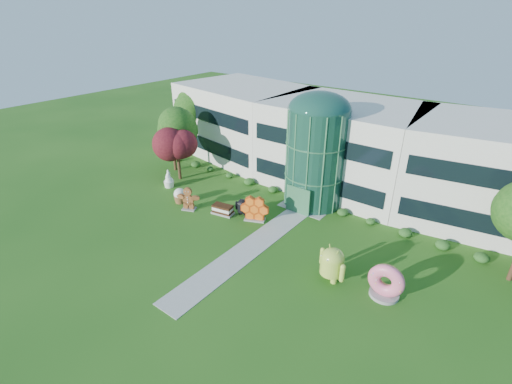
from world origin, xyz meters
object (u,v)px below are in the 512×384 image
Objects in this scene: android_green at (332,262)px; gingerbread at (188,198)px; android_black at (243,206)px; donut at (387,280)px.

android_green reaches higher than gingerbread.
android_black is 15.50m from donut.
android_black is 0.73× the size of donut.
donut reaches higher than android_black.
android_green is at bearing -27.36° from gingerbread.
android_green is 16.46m from gingerbread.
android_green is 1.63× the size of android_black.
android_black is at bearing -172.62° from android_green.
android_green is 11.96m from android_black.
donut is (3.83, 0.75, -0.25)m from android_green.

